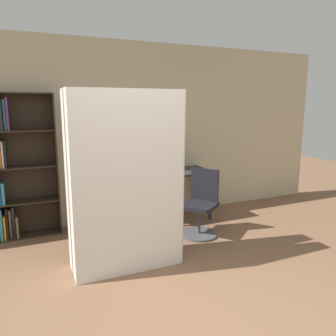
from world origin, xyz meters
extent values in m
cube|color=#C6B793|center=(0.00, 3.13, 1.35)|extent=(8.00, 0.06, 2.70)
cube|color=#2D2D33|center=(1.03, 2.78, 0.75)|extent=(1.19, 0.64, 0.03)
cylinder|color=#2D2D33|center=(0.50, 2.52, 0.37)|extent=(0.05, 0.05, 0.73)
cylinder|color=#2D2D33|center=(1.57, 2.52, 0.37)|extent=(0.05, 0.05, 0.73)
cylinder|color=#2D2D33|center=(0.50, 3.04, 0.37)|extent=(0.05, 0.05, 0.73)
cylinder|color=#2D2D33|center=(1.57, 3.04, 0.37)|extent=(0.05, 0.05, 0.73)
cylinder|color=black|center=(1.03, 2.98, 0.77)|extent=(0.21, 0.21, 0.02)
cylinder|color=black|center=(1.03, 2.98, 0.83)|extent=(0.04, 0.04, 0.09)
cube|color=black|center=(1.03, 2.98, 1.05)|extent=(0.48, 0.02, 0.37)
cube|color=black|center=(1.03, 2.98, 1.05)|extent=(0.46, 0.03, 0.35)
cylinder|color=#4C4C51|center=(1.09, 2.03, 0.01)|extent=(0.52, 0.52, 0.03)
cylinder|color=#4C4C51|center=(1.09, 2.03, 0.22)|extent=(0.05, 0.05, 0.37)
cube|color=black|center=(1.09, 2.03, 0.43)|extent=(0.62, 0.62, 0.05)
cube|color=black|center=(1.24, 2.15, 0.68)|extent=(0.28, 0.34, 0.45)
cube|color=#2D2319|center=(-0.64, 2.96, 0.96)|extent=(0.02, 0.29, 1.93)
cube|color=#2D2319|center=(-1.07, 3.10, 0.96)|extent=(0.89, 0.02, 1.93)
cube|color=#2D2319|center=(-1.07, 2.96, 0.01)|extent=(0.85, 0.25, 0.02)
cube|color=#2D2319|center=(-1.07, 2.96, 0.49)|extent=(0.85, 0.25, 0.02)
cube|color=#2D2319|center=(-1.07, 2.96, 0.96)|extent=(0.85, 0.25, 0.02)
cube|color=#2D2319|center=(-1.07, 2.96, 1.44)|extent=(0.85, 0.25, 0.02)
cube|color=#2D2319|center=(-1.07, 2.96, 1.92)|extent=(0.85, 0.25, 0.02)
cube|color=teal|center=(-1.38, 2.94, 0.22)|extent=(0.04, 0.20, 0.41)
cube|color=orange|center=(-1.34, 2.94, 0.18)|extent=(0.03, 0.19, 0.31)
cube|color=#232328|center=(-1.31, 2.99, 0.22)|extent=(0.02, 0.14, 0.41)
cube|color=brown|center=(-1.28, 3.00, 0.21)|extent=(0.03, 0.16, 0.38)
cube|color=#232328|center=(-1.24, 2.98, 0.23)|extent=(0.03, 0.16, 0.42)
cube|color=brown|center=(-1.19, 2.92, 0.16)|extent=(0.03, 0.16, 0.29)
cube|color=#1E4C9E|center=(-1.36, 2.92, 0.67)|extent=(0.03, 0.15, 0.34)
cube|color=teal|center=(-1.32, 2.95, 0.64)|extent=(0.04, 0.20, 0.29)
cube|color=orange|center=(-1.31, 2.96, 1.15)|extent=(0.02, 0.17, 0.35)
cube|color=silver|center=(-1.29, 2.97, 1.14)|extent=(0.02, 0.18, 0.34)
cube|color=#232328|center=(-1.26, 3.00, 1.14)|extent=(0.02, 0.17, 0.34)
cube|color=#232328|center=(-1.27, 2.94, 1.64)|extent=(0.04, 0.17, 0.37)
cube|color=teal|center=(-1.22, 2.97, 1.64)|extent=(0.03, 0.15, 0.39)
cube|color=#7A2D84|center=(-1.19, 2.92, 1.66)|extent=(0.02, 0.16, 0.41)
cube|color=silver|center=(-0.07, 1.46, 0.97)|extent=(1.18, 0.24, 1.93)
cube|color=beige|center=(0.51, 1.46, 0.97)|extent=(0.01, 0.25, 1.89)
cube|color=silver|center=(-0.07, 1.74, 0.97)|extent=(1.18, 0.24, 1.93)
cube|color=beige|center=(0.51, 1.74, 0.97)|extent=(0.01, 0.24, 1.89)
camera|label=1|loc=(-1.03, -1.70, 1.77)|focal=35.00mm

